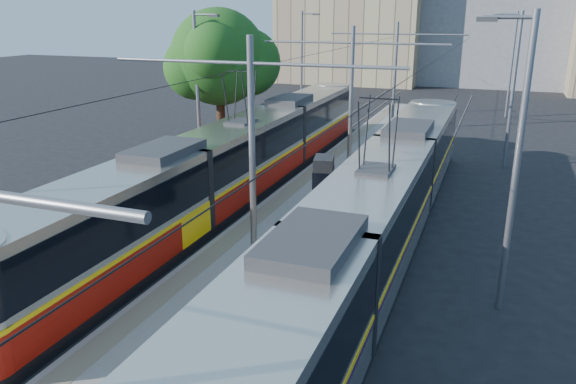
% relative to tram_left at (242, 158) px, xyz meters
% --- Properties ---
extents(platform, '(4.00, 50.00, 0.30)m').
position_rel_tram_left_xyz_m(platform, '(3.60, 2.19, -1.56)').
color(platform, gray).
rests_on(platform, ground).
extents(tactile_strip_left, '(0.70, 50.00, 0.01)m').
position_rel_tram_left_xyz_m(tactile_strip_left, '(2.15, 2.19, -1.40)').
color(tactile_strip_left, gray).
rests_on(tactile_strip_left, platform).
extents(tactile_strip_right, '(0.70, 50.00, 0.01)m').
position_rel_tram_left_xyz_m(tactile_strip_right, '(5.05, 2.19, -1.40)').
color(tactile_strip_right, gray).
rests_on(tactile_strip_right, platform).
extents(rails, '(8.71, 70.00, 0.03)m').
position_rel_tram_left_xyz_m(rails, '(3.60, 2.19, -1.69)').
color(rails, gray).
rests_on(rails, ground).
extents(tram_left, '(2.43, 30.71, 5.50)m').
position_rel_tram_left_xyz_m(tram_left, '(0.00, 0.00, 0.00)').
color(tram_left, black).
rests_on(tram_left, ground).
extents(tram_right, '(2.43, 31.09, 5.50)m').
position_rel_tram_left_xyz_m(tram_right, '(7.20, -5.66, 0.15)').
color(tram_right, black).
rests_on(tram_right, ground).
extents(catenary, '(9.20, 70.00, 7.00)m').
position_rel_tram_left_xyz_m(catenary, '(3.60, -0.66, 2.82)').
color(catenary, slate).
rests_on(catenary, platform).
extents(street_lamps, '(15.18, 38.22, 8.00)m').
position_rel_tram_left_xyz_m(street_lamps, '(3.60, 6.19, 2.48)').
color(street_lamps, slate).
rests_on(street_lamps, ground).
extents(shelter, '(0.96, 1.31, 2.62)m').
position_rel_tram_left_xyz_m(shelter, '(4.78, -3.12, -0.04)').
color(shelter, black).
rests_on(shelter, platform).
extents(tree, '(5.64, 5.21, 8.19)m').
position_rel_tram_left_xyz_m(tree, '(-3.40, 5.53, 3.83)').
color(tree, '#382314').
rests_on(tree, ground).
extents(building_left, '(16.32, 12.24, 14.36)m').
position_rel_tram_left_xyz_m(building_left, '(-6.40, 45.19, 5.48)').
color(building_left, tan).
rests_on(building_left, ground).
extents(building_centre, '(18.36, 14.28, 14.37)m').
position_rel_tram_left_xyz_m(building_centre, '(9.60, 49.19, 5.49)').
color(building_centre, gray).
rests_on(building_centre, ground).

